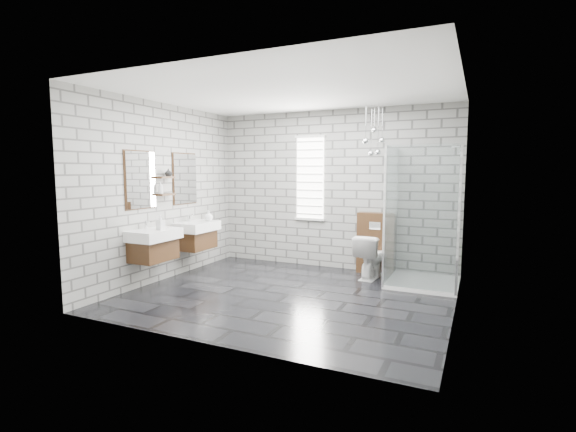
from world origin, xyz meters
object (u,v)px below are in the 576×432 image
Objects in this scene: vanity_left at (152,236)px; cistern_panel at (376,243)px; vanity_right at (195,227)px; toilet at (371,256)px; shower_enclosure at (416,252)px.

cistern_panel is (2.71, 2.20, -0.26)m from vanity_left.
vanity_right is at bearing -155.78° from cistern_panel.
vanity_left is at bearing -90.00° from vanity_right.
cistern_panel reaches higher than toilet.
vanity_right is 0.77× the size of shower_enclosure.
toilet is at bearing -90.00° from cistern_panel.
vanity_right reaches higher than cistern_panel.
shower_enclosure is (0.70, -0.52, 0.00)m from cistern_panel.
cistern_panel is 0.37m from toilet.
toilet is (2.71, 1.87, -0.41)m from vanity_left.
toilet is at bearing 18.05° from vanity_right.
vanity_right is (0.00, 0.98, 0.00)m from vanity_left.
vanity_right is 3.49m from shower_enclosure.
vanity_left is at bearing -140.88° from cistern_panel.
toilet is (-0.70, 0.18, -0.16)m from shower_enclosure.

